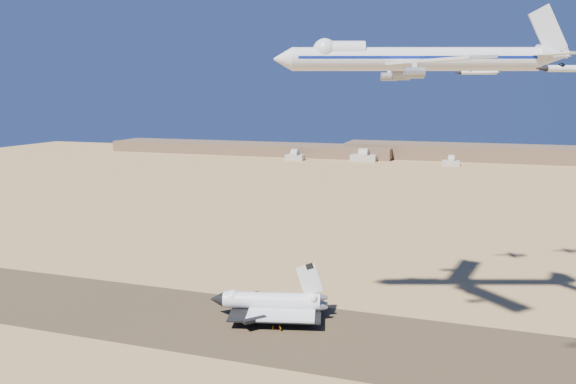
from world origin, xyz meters
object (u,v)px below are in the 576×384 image
(crew_a, at_px, (279,326))
(chase_jet_f, at_px, (551,56))
(carrier_747, at_px, (406,59))
(crew_b, at_px, (273,328))
(shuttle, at_px, (271,303))
(crew_c, at_px, (280,329))
(chase_jet_a, at_px, (573,68))
(chase_jet_e, at_px, (478,72))

(crew_a, xyz_separation_m, chase_jet_f, (84.95, 66.39, 91.32))
(carrier_747, bearing_deg, crew_b, 169.09)
(shuttle, xyz_separation_m, crew_b, (4.48, -9.81, -4.66))
(crew_a, distance_m, crew_c, 2.50)
(shuttle, distance_m, crew_b, 11.75)
(crew_a, bearing_deg, chase_jet_a, -128.59)
(shuttle, relative_size, crew_c, 21.90)
(chase_jet_a, height_order, chase_jet_f, chase_jet_f)
(crew_b, bearing_deg, shuttle, -14.49)
(crew_b, bearing_deg, chase_jet_f, -90.82)
(carrier_747, distance_m, crew_a, 95.95)
(crew_a, xyz_separation_m, chase_jet_a, (77.00, -44.15, 82.44))
(chase_jet_a, distance_m, chase_jet_f, 111.18)
(shuttle, bearing_deg, crew_c, -69.01)
(crew_a, relative_size, chase_jet_e, 0.11)
(carrier_747, relative_size, chase_jet_a, 6.15)
(shuttle, xyz_separation_m, chase_jet_f, (91.03, 58.34, 86.75))
(crew_a, relative_size, crew_c, 0.95)
(crew_a, height_order, crew_b, crew_a)
(shuttle, xyz_separation_m, chase_jet_a, (83.09, -52.20, 77.87))
(shuttle, bearing_deg, carrier_747, -20.20)
(crew_c, relative_size, chase_jet_a, 0.14)
(shuttle, height_order, chase_jet_a, chase_jet_a)
(chase_jet_f, bearing_deg, carrier_747, -145.55)
(crew_b, distance_m, chase_jet_e, 118.65)
(crew_b, height_order, chase_jet_e, chase_jet_e)
(chase_jet_a, distance_m, chase_jet_e, 99.62)
(carrier_747, height_order, chase_jet_e, carrier_747)
(chase_jet_e, height_order, chase_jet_f, chase_jet_f)
(carrier_747, xyz_separation_m, crew_c, (-37.77, -5.52, -87.59))
(carrier_747, relative_size, crew_b, 53.06)
(crew_c, xyz_separation_m, chase_jet_a, (75.85, -41.94, 82.39))
(crew_b, bearing_deg, crew_a, -81.27)
(chase_jet_e, bearing_deg, carrier_747, -126.81)
(chase_jet_e, bearing_deg, crew_c, -150.95)
(crew_b, bearing_deg, crew_c, -138.43)
(chase_jet_a, height_order, chase_jet_e, chase_jet_e)
(shuttle, relative_size, chase_jet_a, 3.01)
(carrier_747, xyz_separation_m, chase_jet_e, (20.28, 50.53, -2.35))
(chase_jet_a, bearing_deg, crew_b, 128.92)
(crew_a, height_order, crew_c, crew_c)
(crew_b, bearing_deg, carrier_747, -121.92)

